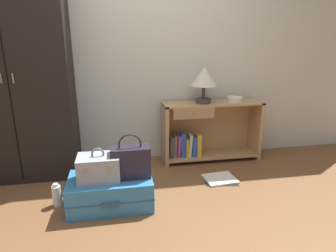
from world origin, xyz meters
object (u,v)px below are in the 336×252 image
object	(u,v)px
table_lamp	(204,79)
handbag	(131,161)
bookshelf	(206,131)
bowl	(235,99)
train_case	(99,168)
wardrobe	(15,75)
bottle	(57,195)
open_book_on_floor	(220,179)
suitcase_large	(111,191)

from	to	relation	value
table_lamp	handbag	bearing A→B (deg)	-136.56
bookshelf	bowl	world-z (taller)	bowl
bookshelf	train_case	xyz separation A→B (m)	(-1.19, -0.86, 0.03)
bowl	train_case	bearing A→B (deg)	-151.26
wardrobe	table_lamp	bearing A→B (deg)	1.48
wardrobe	bottle	xyz separation A→B (m)	(0.40, -0.69, -0.96)
wardrobe	table_lamp	distance (m)	1.92
bookshelf	train_case	world-z (taller)	bookshelf
handbag	bottle	world-z (taller)	handbag
bottle	open_book_on_floor	xyz separation A→B (m)	(1.56, 0.20, -0.09)
bottle	bowl	bearing A→B (deg)	21.15
bowl	suitcase_large	bearing A→B (deg)	-150.61
train_case	open_book_on_floor	world-z (taller)	train_case
wardrobe	train_case	size ratio (longest dim) A/B	6.21
suitcase_large	handbag	size ratio (longest dim) A/B	1.85
wardrobe	handbag	xyz separation A→B (m)	(1.04, -0.78, -0.65)
suitcase_large	handbag	bearing A→B (deg)	-5.57
train_case	handbag	distance (m)	0.26
wardrobe	suitcase_large	bearing A→B (deg)	-41.41
bookshelf	table_lamp	size ratio (longest dim) A/B	2.89
bowl	bottle	size ratio (longest dim) A/B	0.90
table_lamp	bowl	distance (m)	0.45
wardrobe	handbag	bearing A→B (deg)	-36.77
bowl	handbag	distance (m)	1.53
wardrobe	table_lamp	world-z (taller)	wardrobe
wardrobe	suitcase_large	xyz separation A→B (m)	(0.86, -0.76, -0.92)
bookshelf	open_book_on_floor	xyz separation A→B (m)	(-0.01, -0.56, -0.33)
train_case	handbag	size ratio (longest dim) A/B	0.88
wardrobe	train_case	bearing A→B (deg)	-45.25
suitcase_large	open_book_on_floor	distance (m)	1.14
bowl	handbag	size ratio (longest dim) A/B	0.48
bookshelf	train_case	size ratio (longest dim) A/B	3.39
table_lamp	train_case	bearing A→B (deg)	-143.70
table_lamp	bottle	size ratio (longest dim) A/B	1.93
table_lamp	handbag	size ratio (longest dim) A/B	1.03
table_lamp	bottle	world-z (taller)	table_lamp
bowl	bottle	distance (m)	2.12
table_lamp	handbag	world-z (taller)	table_lamp
table_lamp	train_case	xyz separation A→B (m)	(-1.14, -0.83, -0.60)
table_lamp	suitcase_large	bearing A→B (deg)	-142.42
bottle	handbag	bearing A→B (deg)	-8.17
wardrobe	train_case	xyz separation A→B (m)	(0.78, -0.79, -0.68)
suitcase_large	wardrobe	bearing A→B (deg)	138.59
wardrobe	handbag	distance (m)	1.45
bowl	bookshelf	bearing A→B (deg)	174.36
bookshelf	train_case	distance (m)	1.47
bowl	suitcase_large	size ratio (longest dim) A/B	0.26
table_lamp	open_book_on_floor	size ratio (longest dim) A/B	1.07
bowl	bottle	bearing A→B (deg)	-158.85
bowl	handbag	world-z (taller)	bowl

